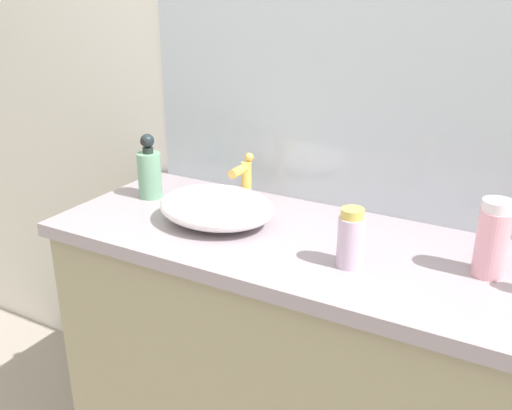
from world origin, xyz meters
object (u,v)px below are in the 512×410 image
sink_basin (216,207)px  lotion_bottle (492,239)px  soap_dispenser (149,171)px  perfume_bottle (351,239)px

sink_basin → lotion_bottle: bearing=3.8°
sink_basin → soap_dispenser: (-0.30, 0.07, 0.04)m
lotion_bottle → perfume_bottle: size_ratio=1.26×
soap_dispenser → perfume_bottle: (0.73, -0.14, -0.01)m
soap_dispenser → perfume_bottle: size_ratio=1.39×
perfume_bottle → sink_basin: bearing=171.1°
lotion_bottle → perfume_bottle: 0.32m
soap_dispenser → perfume_bottle: soap_dispenser is taller
lotion_bottle → sink_basin: bearing=-176.2°
sink_basin → lotion_bottle: 0.73m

